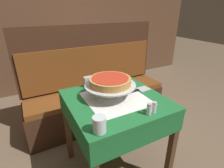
% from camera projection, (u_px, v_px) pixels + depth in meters
% --- Properties ---
extents(ground_plane, '(14.00, 14.00, 0.00)m').
position_uv_depth(ground_plane, '(115.00, 167.00, 1.72)').
color(ground_plane, brown).
extents(dining_table_front, '(0.76, 0.76, 0.77)m').
position_uv_depth(dining_table_front, '(116.00, 111.00, 1.46)').
color(dining_table_front, '#1E6B33').
rests_on(dining_table_front, ground_plane).
extents(dining_table_rear, '(0.74, 0.74, 0.77)m').
position_uv_depth(dining_table_rear, '(85.00, 58.00, 2.91)').
color(dining_table_rear, red).
rests_on(dining_table_rear, ground_plane).
extents(booth_bench, '(1.78, 0.46, 1.26)m').
position_uv_depth(booth_bench, '(97.00, 96.00, 2.31)').
color(booth_bench, '#3D2316').
rests_on(booth_bench, ground_plane).
extents(back_wall_panel, '(6.00, 0.04, 2.40)m').
position_uv_depth(back_wall_panel, '(54.00, 23.00, 3.02)').
color(back_wall_panel, brown).
rests_on(back_wall_panel, ground_plane).
extents(pizza_pan_stand, '(0.41, 0.41, 0.11)m').
position_uv_depth(pizza_pan_stand, '(110.00, 85.00, 1.40)').
color(pizza_pan_stand, '#ADADB2').
rests_on(pizza_pan_stand, dining_table_front).
extents(deep_dish_pizza, '(0.33, 0.33, 0.06)m').
position_uv_depth(deep_dish_pizza, '(110.00, 81.00, 1.39)').
color(deep_dish_pizza, '#C68E47').
rests_on(deep_dish_pizza, pizza_pan_stand).
extents(pizza_server, '(0.29, 0.10, 0.01)m').
position_uv_depth(pizza_server, '(137.00, 90.00, 1.53)').
color(pizza_server, '#BCBCC1').
rests_on(pizza_server, dining_table_front).
extents(water_glass_near, '(0.08, 0.08, 0.10)m').
position_uv_depth(water_glass_near, '(99.00, 124.00, 1.01)').
color(water_glass_near, silver).
rests_on(water_glass_near, dining_table_front).
extents(salt_shaker, '(0.04, 0.04, 0.08)m').
position_uv_depth(salt_shaker, '(149.00, 109.00, 1.18)').
color(salt_shaker, silver).
rests_on(salt_shaker, dining_table_front).
extents(pepper_shaker, '(0.03, 0.03, 0.08)m').
position_uv_depth(pepper_shaker, '(154.00, 108.00, 1.20)').
color(pepper_shaker, silver).
rests_on(pepper_shaker, dining_table_front).
extents(napkin_holder, '(0.10, 0.05, 0.09)m').
position_uv_depth(napkin_holder, '(89.00, 81.00, 1.62)').
color(napkin_holder, '#B2B2B7').
rests_on(napkin_holder, dining_table_front).
extents(condiment_caddy, '(0.15, 0.15, 0.18)m').
position_uv_depth(condiment_caddy, '(85.00, 49.00, 2.86)').
color(condiment_caddy, black).
rests_on(condiment_caddy, dining_table_rear).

